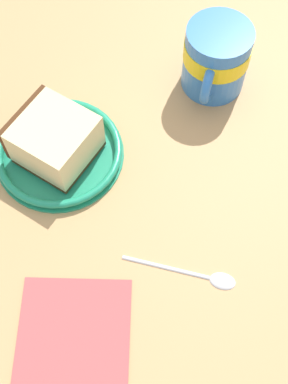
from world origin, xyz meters
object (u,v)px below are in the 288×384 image
(folded_napkin, at_px, (74,333))
(cake_slice, at_px, (54,139))
(teaspoon, at_px, (203,276))
(tea_mug, at_px, (216,57))
(small_plate, at_px, (59,152))

(folded_napkin, bearing_deg, cake_slice, 123.12)
(cake_slice, height_order, teaspoon, cake_slice)
(teaspoon, relative_size, folded_napkin, 1.09)
(tea_mug, relative_size, teaspoon, 0.85)
(teaspoon, distance_m, folded_napkin, 0.16)
(tea_mug, relative_size, folded_napkin, 0.93)
(small_plate, xyz_separation_m, cake_slice, (-0.00, 0.00, 0.03))
(teaspoon, bearing_deg, folded_napkin, -131.35)
(small_plate, xyz_separation_m, tea_mug, (0.13, 0.19, 0.04))
(small_plate, bearing_deg, cake_slice, 172.05)
(cake_slice, distance_m, teaspoon, 0.24)
(small_plate, bearing_deg, teaspoon, -18.03)
(cake_slice, bearing_deg, teaspoon, -17.91)
(tea_mug, height_order, teaspoon, tea_mug)
(small_plate, bearing_deg, folded_napkin, -57.40)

